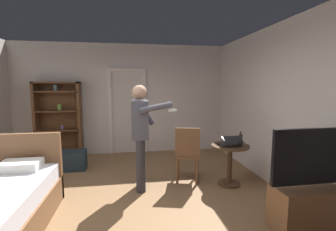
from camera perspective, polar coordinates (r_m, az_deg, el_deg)
ground_plane at (r=3.43m, az=-11.77°, el=-22.71°), size 6.63×6.63×0.00m
wall_back at (r=6.06m, az=-10.86°, el=3.84°), size 5.35×0.12×2.71m
wall_right at (r=3.86m, az=30.07°, el=1.09°), size 0.12×6.27×2.71m
doorway_frame at (r=5.98m, az=-9.72°, el=2.54°), size 0.93×0.08×2.13m
bookshelf at (r=6.09m, az=-24.80°, el=-0.31°), size 1.02×0.32×1.79m
tv_flatscreen at (r=3.38m, az=31.46°, el=-16.97°), size 1.11×0.40×1.23m
side_table at (r=4.25m, az=14.67°, el=-9.86°), size 0.64×0.64×0.70m
laptop at (r=4.13m, az=14.70°, el=-6.33°), size 0.35×0.35×0.16m
bottle_on_table at (r=4.15m, az=17.04°, el=-5.63°), size 0.06×0.06×0.24m
wooden_chair at (r=4.21m, az=4.68°, el=-8.77°), size 0.51×0.51×0.99m
person_blue_shirt at (r=3.84m, az=-6.55°, el=-3.61°), size 0.68×0.54×1.71m
suitcase_dark at (r=5.24m, az=-21.75°, el=-10.00°), size 0.50×0.34×0.39m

